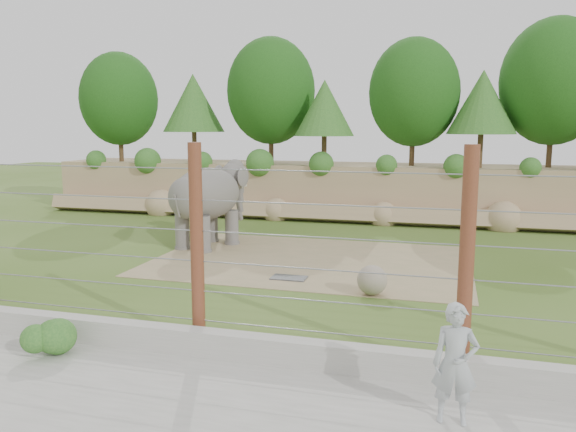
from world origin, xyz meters
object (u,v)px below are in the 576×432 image
(elephant, at_px, (207,206))
(barrier_fence, at_px, (197,246))
(stone_ball, at_px, (372,280))
(zookeeper, at_px, (455,364))

(elephant, bearing_deg, barrier_fence, -50.96)
(elephant, distance_m, barrier_fence, 9.32)
(elephant, relative_size, stone_ball, 4.77)
(elephant, xyz_separation_m, barrier_fence, (3.61, -8.58, 0.50))
(elephant, bearing_deg, stone_ball, -17.74)
(barrier_fence, relative_size, zookeeper, 11.33)
(stone_ball, xyz_separation_m, zookeeper, (1.96, -5.96, 0.50))
(stone_ball, height_order, barrier_fence, barrier_fence)
(barrier_fence, bearing_deg, stone_ball, 55.46)
(stone_ball, distance_m, zookeeper, 6.29)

